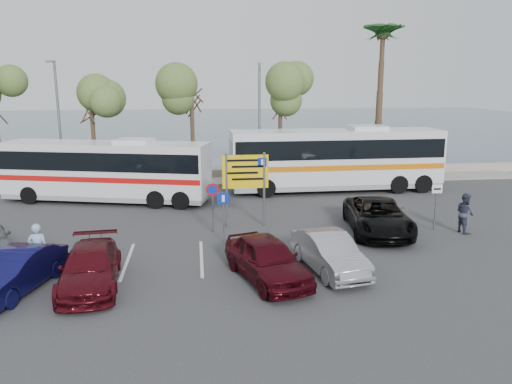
{
  "coord_description": "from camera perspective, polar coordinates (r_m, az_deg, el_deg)",
  "views": [
    {
      "loc": [
        -1.31,
        -19.98,
        6.93
      ],
      "look_at": [
        1.48,
        3.0,
        1.74
      ],
      "focal_mm": 35.0,
      "sensor_mm": 36.0,
      "label": 1
    }
  ],
  "objects": [
    {
      "name": "seawall",
      "position": [
        36.61,
        -4.77,
        2.15
      ],
      "size": [
        48.0,
        0.8,
        0.6
      ],
      "primitive_type": "cube",
      "color": "#A19380",
      "rests_on": "ground"
    },
    {
      "name": "lane_markings",
      "position": [
        20.21,
        -6.08,
        -7.49
      ],
      "size": [
        12.02,
        4.2,
        0.01
      ],
      "primitive_type": null,
      "color": "silver",
      "rests_on": "ground"
    },
    {
      "name": "car_maroon",
      "position": [
        18.14,
        -18.43,
        -8.19
      ],
      "size": [
        2.32,
        4.85,
        1.36
      ],
      "primitive_type": "imported",
      "rotation": [
        0.0,
        0.0,
        0.09
      ],
      "color": "#520D16",
      "rests_on": "ground"
    },
    {
      "name": "tree_left",
      "position": [
        34.65,
        -18.38,
        10.47
      ],
      "size": [
        3.2,
        3.2,
        7.2
      ],
      "color": "#382619",
      "rests_on": "kerb_strip"
    },
    {
      "name": "kerb_strip",
      "position": [
        34.69,
        -4.63,
        1.19
      ],
      "size": [
        44.0,
        2.4,
        0.15
      ],
      "primitive_type": "cube",
      "color": "gray",
      "rests_on": "ground"
    },
    {
      "name": "direction_sign",
      "position": [
        23.73,
        -1.21,
        1.69
      ],
      "size": [
        2.2,
        0.12,
        3.6
      ],
      "color": "slate",
      "rests_on": "ground"
    },
    {
      "name": "car_red",
      "position": [
        17.76,
        1.27,
        -7.65
      ],
      "size": [
        3.08,
        4.9,
        1.55
      ],
      "primitive_type": "imported",
      "rotation": [
        0.0,
        0.0,
        0.29
      ],
      "color": "#440913",
      "rests_on": "ground"
    },
    {
      "name": "coach_bus_left",
      "position": [
        30.1,
        -16.76,
        2.13
      ],
      "size": [
        12.16,
        5.5,
        3.71
      ],
      "color": "silver",
      "rests_on": "ground"
    },
    {
      "name": "ground",
      "position": [
        21.19,
        -3.02,
        -6.48
      ],
      "size": [
        120.0,
        120.0,
        0.0
      ],
      "primitive_type": "plane",
      "color": "#353537",
      "rests_on": "ground"
    },
    {
      "name": "tree_right",
      "position": [
        34.49,
        2.82,
        11.35
      ],
      "size": [
        3.2,
        3.2,
        7.4
      ],
      "color": "#382619",
      "rests_on": "kerb_strip"
    },
    {
      "name": "pedestrian_far",
      "position": [
        25.06,
        22.76,
        -2.22
      ],
      "size": [
        0.84,
        1.01,
        1.87
      ],
      "primitive_type": "imported",
      "rotation": [
        0.0,
        0.0,
        1.73
      ],
      "color": "#32364B",
      "rests_on": "ground"
    },
    {
      "name": "sign_no_stop",
      "position": [
        23.01,
        -4.97,
        -0.87
      ],
      "size": [
        0.6,
        0.08,
        2.35
      ],
      "color": "slate",
      "rests_on": "ground"
    },
    {
      "name": "sign_parking",
      "position": [
        21.51,
        -3.75,
        -2.1
      ],
      "size": [
        0.5,
        0.07,
        2.25
      ],
      "color": "slate",
      "rests_on": "ground"
    },
    {
      "name": "suv_black",
      "position": [
        23.84,
        13.74,
        -2.69
      ],
      "size": [
        3.42,
        5.94,
        1.56
      ],
      "primitive_type": "imported",
      "rotation": [
        0.0,
        0.0,
        -0.15
      ],
      "color": "black",
      "rests_on": "ground"
    },
    {
      "name": "pedestrian_near",
      "position": [
        19.81,
        -23.64,
        -6.0
      ],
      "size": [
        0.72,
        0.49,
        1.93
      ],
      "primitive_type": "imported",
      "rotation": [
        0.0,
        0.0,
        3.19
      ],
      "color": "#8FA7D0",
      "rests_on": "ground"
    },
    {
      "name": "tree_mid",
      "position": [
        33.99,
        -7.42,
        12.06
      ],
      "size": [
        3.2,
        3.2,
        8.0
      ],
      "color": "#382619",
      "rests_on": "kerb_strip"
    },
    {
      "name": "palm_tree",
      "position": [
        36.44,
        14.3,
        16.88
      ],
      "size": [
        4.8,
        4.8,
        11.2
      ],
      "color": "#382619",
      "rests_on": "kerb_strip"
    },
    {
      "name": "sea",
      "position": [
        80.29,
        -6.03,
        7.62
      ],
      "size": [
        140.0,
        140.0,
        0.0
      ],
      "primitive_type": "plane",
      "color": "#3D4F62",
      "rests_on": "ground"
    },
    {
      "name": "car_silver_b",
      "position": [
        18.77,
        8.39,
        -6.87
      ],
      "size": [
        2.21,
        4.49,
        1.42
      ],
      "primitive_type": "imported",
      "rotation": [
        0.0,
        0.0,
        0.17
      ],
      "color": "#98989D",
      "rests_on": "ground"
    },
    {
      "name": "street_lamp_left",
      "position": [
        34.69,
        -21.64,
        7.9
      ],
      "size": [
        0.45,
        1.15,
        8.01
      ],
      "color": "slate",
      "rests_on": "kerb_strip"
    },
    {
      "name": "street_lamp_right",
      "position": [
        33.86,
        0.4,
        8.68
      ],
      "size": [
        0.45,
        1.15,
        8.01
      ],
      "color": "slate",
      "rests_on": "kerb_strip"
    },
    {
      "name": "sign_taxi",
      "position": [
        24.8,
        19.89,
        -0.97
      ],
      "size": [
        0.5,
        0.07,
        2.2
      ],
      "color": "slate",
      "rests_on": "ground"
    },
    {
      "name": "coach_bus_right",
      "position": [
        32.13,
        9.09,
        3.51
      ],
      "size": [
        13.36,
        3.03,
        4.15
      ],
      "color": "silver",
      "rests_on": "ground"
    },
    {
      "name": "car_blue",
      "position": [
        18.65,
        -25.84,
        -8.19
      ],
      "size": [
        2.64,
        4.54,
        1.41
      ],
      "primitive_type": "imported",
      "rotation": [
        0.0,
        0.0,
        -0.28
      ],
      "color": "#0F0E44",
      "rests_on": "ground"
    }
  ]
}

